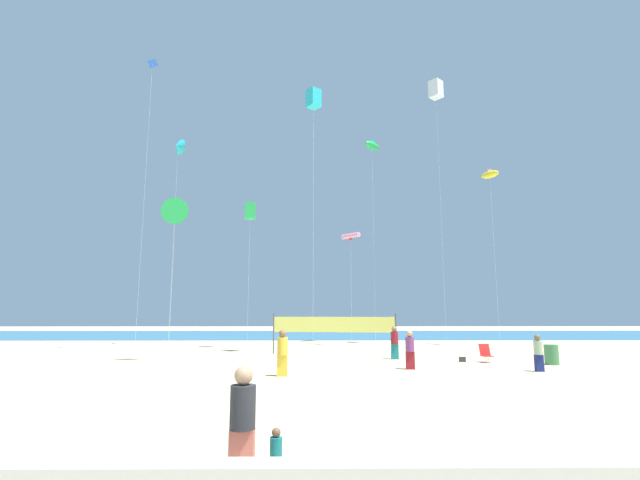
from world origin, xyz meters
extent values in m
plane|color=#D1BC89|center=(0.00, 0.00, 0.00)|extent=(120.00, 120.00, 0.00)
cube|color=teal|center=(0.00, 33.08, 0.00)|extent=(120.00, 20.00, 0.01)
cube|color=#EA7260|center=(-1.07, -9.88, 0.38)|extent=(0.37, 0.22, 0.77)
cylinder|color=#2D2D33|center=(-1.07, -9.88, 1.08)|extent=(0.39, 0.39, 0.63)
sphere|color=tan|center=(-1.07, -9.88, 1.54)|extent=(0.28, 0.28, 0.28)
cube|color=white|center=(-0.56, -9.93, 0.18)|extent=(0.17, 0.10, 0.36)
cylinder|color=#19727A|center=(-0.56, -9.93, 0.51)|extent=(0.18, 0.18, 0.30)
sphere|color=brown|center=(-0.56, -9.93, 0.73)|extent=(0.13, 0.13, 0.13)
cube|color=#19727A|center=(4.23, 7.59, 0.39)|extent=(0.37, 0.22, 0.78)
cylinder|color=maroon|center=(4.23, 7.59, 1.11)|extent=(0.39, 0.39, 0.65)
sphere|color=#997051|center=(4.23, 7.59, 1.57)|extent=(0.29, 0.29, 0.29)
cube|color=navy|center=(9.45, 2.57, 0.35)|extent=(0.33, 0.20, 0.70)
cylinder|color=#99B28C|center=(9.45, 2.57, 0.98)|extent=(0.35, 0.35, 0.58)
sphere|color=brown|center=(9.45, 2.57, 1.40)|extent=(0.26, 0.26, 0.26)
cube|color=gold|center=(-1.28, 1.29, 0.41)|extent=(0.39, 0.23, 0.81)
cylinder|color=gold|center=(-1.28, 1.29, 1.15)|extent=(0.41, 0.41, 0.67)
sphere|color=brown|center=(-1.28, 1.29, 1.64)|extent=(0.30, 0.30, 0.30)
cube|color=maroon|center=(4.17, 3.36, 0.38)|extent=(0.36, 0.22, 0.76)
cylinder|color=#7A3872|center=(4.17, 3.36, 1.07)|extent=(0.38, 0.38, 0.63)
sphere|color=tan|center=(4.17, 3.36, 1.52)|extent=(0.28, 0.28, 0.28)
cube|color=red|center=(8.49, 5.91, 0.32)|extent=(0.52, 0.48, 0.03)
cube|color=red|center=(8.49, 6.20, 0.60)|extent=(0.52, 0.23, 0.57)
cylinder|color=silver|center=(8.49, 5.77, 0.16)|extent=(0.03, 0.03, 0.32)
cylinder|color=silver|center=(8.49, 6.06, 0.16)|extent=(0.03, 0.03, 0.32)
cylinder|color=#3F7F4C|center=(11.25, 5.03, 0.47)|extent=(0.64, 0.64, 0.93)
cylinder|color=#4C4C51|center=(-2.50, 10.82, 1.20)|extent=(0.08, 0.08, 2.40)
cylinder|color=#4C4C51|center=(4.67, 9.66, 1.20)|extent=(0.08, 0.08, 2.40)
cube|color=#EAE566|center=(1.09, 10.24, 1.73)|extent=(7.18, 1.18, 0.90)
cube|color=#2D2D33|center=(7.37, 6.24, 0.12)|extent=(0.31, 0.16, 0.25)
cylinder|color=silver|center=(-7.40, 6.53, 3.86)|extent=(0.01, 0.01, 7.72)
cone|color=green|center=(-7.40, 6.53, 7.72)|extent=(1.47, 0.69, 1.41)
cylinder|color=silver|center=(-4.63, 14.50, 4.77)|extent=(0.01, 0.01, 9.54)
cube|color=green|center=(-4.63, 14.50, 9.54)|extent=(0.78, 0.78, 1.14)
cylinder|color=silver|center=(-11.38, 12.41, 9.78)|extent=(0.01, 0.01, 19.55)
pyramid|color=blue|center=(-11.40, 12.44, 19.61)|extent=(0.81, 0.81, 0.42)
cylinder|color=silver|center=(9.80, 17.49, 10.19)|extent=(0.01, 0.01, 20.38)
cube|color=white|center=(9.80, 17.49, 20.38)|extent=(1.25, 1.25, 1.42)
cylinder|color=silver|center=(-0.13, 10.23, 7.97)|extent=(0.01, 0.01, 15.95)
cube|color=#26BFCC|center=(-0.13, 10.23, 15.95)|extent=(1.03, 1.03, 1.18)
cylinder|color=silver|center=(-10.67, 16.73, 7.58)|extent=(0.01, 0.01, 15.16)
cone|color=#26BFCC|center=(-10.67, 16.73, 15.16)|extent=(1.23, 1.13, 1.25)
cylinder|color=silver|center=(4.80, 19.77, 8.20)|extent=(0.01, 0.01, 16.40)
ellipsoid|color=green|center=(4.80, 19.77, 16.40)|extent=(1.78, 1.97, 0.75)
cube|color=#26BFCC|center=(4.80, 19.77, 16.69)|extent=(0.39, 0.06, 0.49)
cylinder|color=silver|center=(13.41, 16.53, 6.45)|extent=(0.01, 0.01, 12.90)
ellipsoid|color=yellow|center=(13.41, 16.53, 12.90)|extent=(1.28, 1.70, 0.64)
cube|color=pink|center=(13.41, 16.53, 13.14)|extent=(0.32, 0.06, 0.40)
cylinder|color=silver|center=(2.72, 17.36, 4.12)|extent=(0.01, 0.01, 8.25)
cylinder|color=pink|center=(2.72, 17.36, 8.25)|extent=(1.42, 1.56, 0.37)
sphere|color=red|center=(2.72, 17.36, 7.96)|extent=(0.22, 0.22, 0.22)
camera|label=1|loc=(0.02, -17.01, 2.51)|focal=25.49mm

